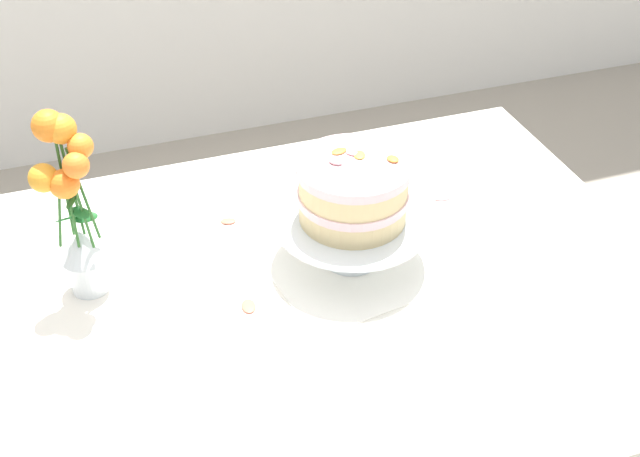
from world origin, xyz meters
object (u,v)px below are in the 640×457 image
object	(u,v)px
layer_cake	(353,190)
flower_vase	(74,210)
dining_table	(302,338)
cake_stand	(352,225)

from	to	relation	value
layer_cake	flower_vase	bearing A→B (deg)	170.84
layer_cake	flower_vase	xyz separation A→B (m)	(-0.48, 0.08, 0.02)
dining_table	layer_cake	bearing A→B (deg)	33.06
dining_table	cake_stand	distance (m)	0.23
cake_stand	dining_table	bearing A→B (deg)	-146.95
dining_table	cake_stand	bearing A→B (deg)	33.05
dining_table	cake_stand	xyz separation A→B (m)	(0.13, 0.08, 0.17)
cake_stand	flower_vase	distance (m)	0.49
dining_table	cake_stand	world-z (taller)	cake_stand
dining_table	layer_cake	xyz separation A→B (m)	(0.13, 0.08, 0.25)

